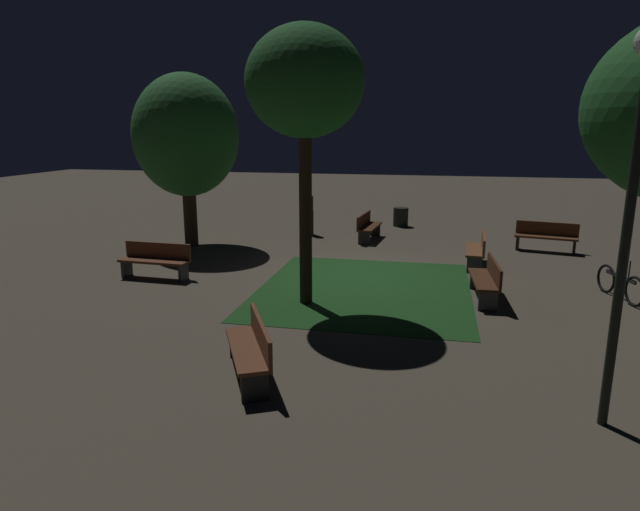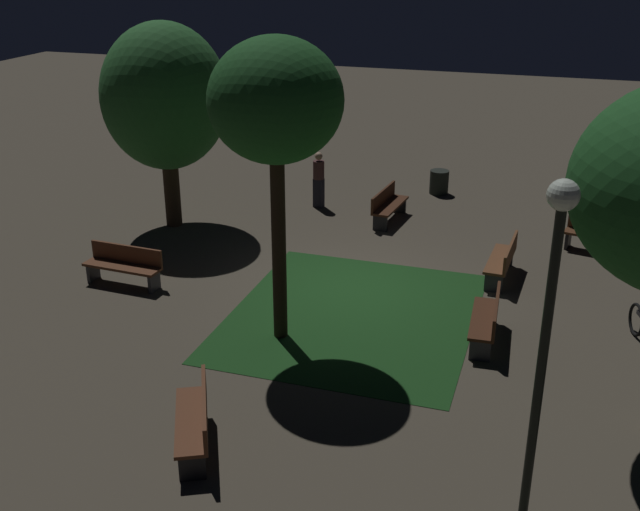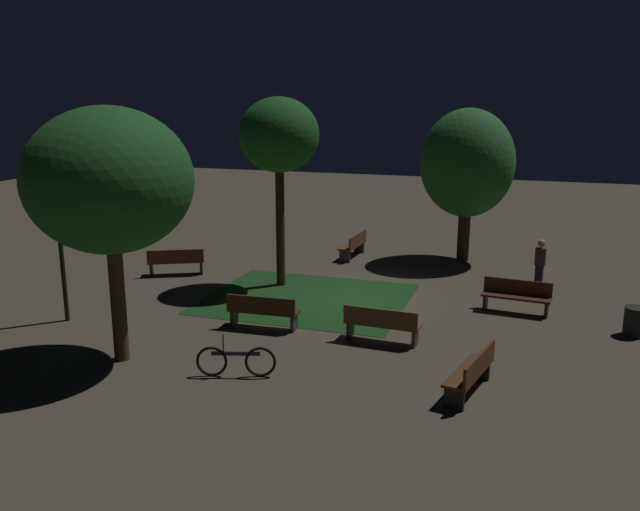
% 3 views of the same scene
% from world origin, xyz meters
% --- Properties ---
extents(ground_plane, '(60.00, 60.00, 0.00)m').
position_xyz_m(ground_plane, '(0.00, 0.00, 0.00)').
color(ground_plane, '#4C4438').
extents(grass_lawn, '(5.69, 4.87, 0.01)m').
position_xyz_m(grass_lawn, '(-1.31, -0.35, 0.01)').
color(grass_lawn, '#194219').
rests_on(grass_lawn, ground).
extents(bench_corner, '(1.82, 0.57, 0.88)m').
position_xyz_m(bench_corner, '(-1.53, -3.08, 0.48)').
color(bench_corner, '#422314').
rests_on(bench_corner, ground).
extents(bench_front_left, '(1.82, 0.58, 0.88)m').
position_xyz_m(bench_front_left, '(1.53, -3.08, 0.48)').
color(bench_front_left, brown).
rests_on(bench_front_left, ground).
extents(bench_near_trees, '(1.82, 1.23, 0.88)m').
position_xyz_m(bench_near_trees, '(-6.22, 0.73, 0.48)').
color(bench_near_trees, brown).
rests_on(bench_near_trees, ground).
extents(bench_front_right, '(0.58, 1.82, 0.88)m').
position_xyz_m(bench_front_right, '(-1.37, 4.91, 0.48)').
color(bench_front_right, brown).
rests_on(bench_front_right, ground).
extents(bench_back_row, '(0.85, 1.86, 0.88)m').
position_xyz_m(bench_back_row, '(3.86, -5.25, 0.48)').
color(bench_back_row, '#512D19').
rests_on(bench_back_row, ground).
extents(bench_by_lamp, '(1.84, 0.66, 0.88)m').
position_xyz_m(bench_by_lamp, '(4.46, 0.29, 0.48)').
color(bench_by_lamp, '#422314').
rests_on(bench_by_lamp, ground).
extents(tree_lawn_side, '(2.38, 2.38, 5.70)m').
position_xyz_m(tree_lawn_side, '(-2.56, 0.75, 4.53)').
color(tree_lawn_side, '#2D2116').
rests_on(tree_lawn_side, ground).
extents(tree_tall_center, '(3.23, 3.23, 5.32)m').
position_xyz_m(tree_tall_center, '(2.40, 5.69, 3.43)').
color(tree_tall_center, '#38281C').
rests_on(tree_tall_center, ground).
extents(lamp_post_path_center, '(0.36, 0.36, 4.81)m').
position_xyz_m(lamp_post_path_center, '(-6.62, -4.12, 3.24)').
color(lamp_post_path_center, black).
rests_on(lamp_post_path_center, ground).
extents(trash_bin, '(0.57, 0.57, 0.72)m').
position_xyz_m(trash_bin, '(7.31, -0.63, 0.36)').
color(trash_bin, black).
rests_on(trash_bin, ground).
extents(pedestrian, '(0.32, 0.32, 1.61)m').
position_xyz_m(pedestrian, '(5.00, 2.44, 0.85)').
color(pedestrian, black).
rests_on(pedestrian, ground).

